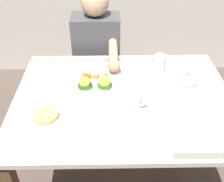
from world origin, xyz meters
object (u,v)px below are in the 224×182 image
fruit_bowl (188,78)px  water_glass_near (159,66)px  eggs_benedict_plate (95,85)px  coffee_mug (134,101)px  side_plate (46,117)px  fork (169,130)px  diner_person (97,56)px  dining_table (123,111)px

fruit_bowl → water_glass_near: water_glass_near is taller
eggs_benedict_plate → coffee_mug: coffee_mug is taller
fruit_bowl → side_plate: size_ratio=0.60×
fork → side_plate: size_ratio=0.78×
eggs_benedict_plate → coffee_mug: 0.27m
fruit_bowl → fork: bearing=-115.2°
water_glass_near → side_plate: 0.73m
fruit_bowl → diner_person: (-0.55, 0.47, -0.12)m
fruit_bowl → water_glass_near: 0.19m
coffee_mug → side_plate: coffee_mug is taller
fruit_bowl → diner_person: diner_person is taller
water_glass_near → side_plate: bearing=-147.4°
fruit_bowl → dining_table: bearing=-161.3°
eggs_benedict_plate → diner_person: diner_person is taller
side_plate → fork: bearing=-8.4°
water_glass_near → side_plate: size_ratio=0.63×
dining_table → coffee_mug: (0.05, -0.10, 0.16)m
coffee_mug → fork: 0.23m
fruit_bowl → coffee_mug: size_ratio=1.08×
fruit_bowl → fork: fruit_bowl is taller
diner_person → eggs_benedict_plate: bearing=-89.1°
coffee_mug → side_plate: bearing=-171.2°
fruit_bowl → side_plate: (-0.77, -0.30, -0.02)m
dining_table → diner_person: 0.62m
dining_table → eggs_benedict_plate: (-0.16, 0.07, 0.13)m
fruit_bowl → eggs_benedict_plate: bearing=-173.9°
dining_table → side_plate: 0.44m
coffee_mug → dining_table: bearing=113.8°
dining_table → water_glass_near: water_glass_near is taller
fruit_bowl → water_glass_near: bearing=149.2°
coffee_mug → side_plate: (-0.44, -0.07, -0.04)m
side_plate → water_glass_near: bearing=32.6°
coffee_mug → side_plate: size_ratio=0.56×
fork → diner_person: diner_person is taller
coffee_mug → side_plate: 0.44m
side_plate → diner_person: (0.23, 0.77, -0.10)m
water_glass_near → fork: bearing=-93.0°
dining_table → fruit_bowl: bearing=18.7°
coffee_mug → fork: coffee_mug is taller
water_glass_near → eggs_benedict_plate: bearing=-158.4°
coffee_mug → fork: size_ratio=0.72×
coffee_mug → fork: (0.16, -0.16, -0.05)m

